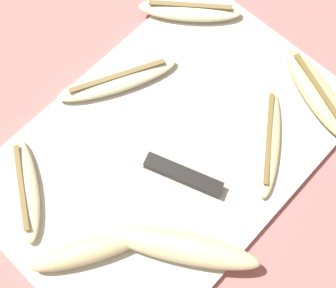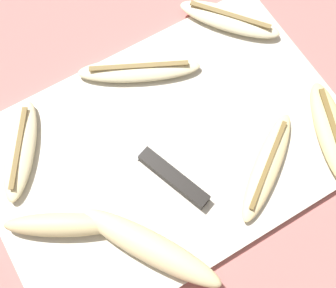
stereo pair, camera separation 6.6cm
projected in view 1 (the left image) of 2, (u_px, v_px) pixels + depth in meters
The scene contains 10 objects.
ground_plane at pixel (168, 149), 0.68m from camera, with size 4.00×4.00×0.00m, color #B76B66.
cutting_board at pixel (168, 148), 0.68m from camera, with size 0.52×0.35×0.01m.
knife at pixel (172, 171), 0.65m from camera, with size 0.09×0.22×0.02m.
banana_bright_far at pixel (190, 9), 0.75m from camera, with size 0.14×0.16×0.02m.
banana_spotted_left at pixel (317, 93), 0.69m from camera, with size 0.10×0.17×0.02m.
banana_ripe_center at pixel (267, 140), 0.67m from camera, with size 0.16×0.13×0.02m.
banana_pale_long at pixel (118, 79), 0.70m from camera, with size 0.19×0.12×0.02m.
banana_mellow_near at pixel (89, 251), 0.60m from camera, with size 0.15×0.11×0.03m.
banana_soft_right at pixel (183, 248), 0.60m from camera, with size 0.14×0.19×0.04m.
banana_cream_curved at pixel (24, 189), 0.64m from camera, with size 0.12×0.15×0.02m.
Camera 1 is at (-0.17, -0.16, 0.64)m, focal length 50.00 mm.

